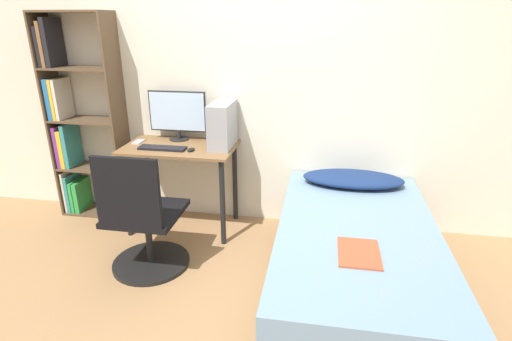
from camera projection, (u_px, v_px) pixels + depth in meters
ground_plane at (213, 306)px, 2.64m from camera, size 14.00×14.00×0.00m
wall_back at (249, 85)px, 3.42m from camera, size 8.00×0.05×2.50m
desk at (181, 161)px, 3.45m from camera, size 0.95×0.57×0.77m
bookshelf at (75, 123)px, 3.65m from camera, size 0.65×0.29×1.85m
office_chair at (144, 227)px, 2.92m from camera, size 0.58×0.58×0.95m
bed at (355, 260)px, 2.71m from camera, size 1.07×1.95×0.50m
pillow at (353, 179)px, 3.26m from camera, size 0.81×0.36×0.11m
magazine at (359, 253)px, 2.32m from camera, size 0.24×0.32×0.01m
monitor at (178, 114)px, 3.49m from camera, size 0.52×0.17×0.43m
keyboard at (162, 148)px, 3.31m from camera, size 0.40×0.11×0.02m
pc_tower at (223, 125)px, 3.33m from camera, size 0.17×0.40×0.37m
mouse at (191, 150)px, 3.27m from camera, size 0.06×0.09×0.02m
phone at (138, 142)px, 3.50m from camera, size 0.07×0.14×0.01m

